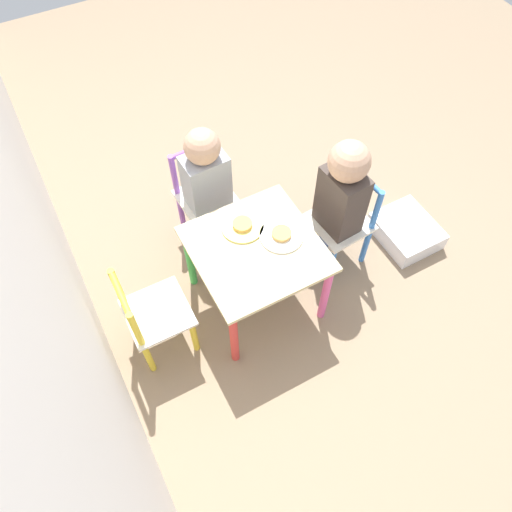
% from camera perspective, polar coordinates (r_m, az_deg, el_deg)
% --- Properties ---
extents(ground_plane, '(6.00, 6.00, 0.00)m').
position_cam_1_polar(ground_plane, '(2.43, 0.00, -4.78)').
color(ground_plane, '#8C755B').
extents(kids_table, '(0.52, 0.52, 0.43)m').
position_cam_1_polar(kids_table, '(2.13, 0.00, -0.08)').
color(kids_table, beige).
rests_on(kids_table, ground_plane).
extents(chair_purple, '(0.27, 0.27, 0.52)m').
position_cam_1_polar(chair_purple, '(2.48, -5.88, 6.66)').
color(chair_purple, silver).
rests_on(chair_purple, ground_plane).
extents(chair_blue, '(0.28, 0.28, 0.52)m').
position_cam_1_polar(chair_blue, '(2.41, 9.87, 3.83)').
color(chair_blue, silver).
rests_on(chair_blue, ground_plane).
extents(chair_yellow, '(0.26, 0.26, 0.52)m').
position_cam_1_polar(chair_yellow, '(2.15, -11.75, -6.68)').
color(chair_yellow, silver).
rests_on(chair_yellow, ground_plane).
extents(child_right, '(0.22, 0.21, 0.71)m').
position_cam_1_polar(child_right, '(2.32, -5.53, 8.46)').
color(child_right, '#38383D').
rests_on(child_right, ground_plane).
extents(child_front, '(0.21, 0.23, 0.77)m').
position_cam_1_polar(child_front, '(2.21, 9.48, 6.61)').
color(child_front, '#4C608E').
rests_on(child_front, ground_plane).
extents(plate_right, '(0.18, 0.18, 0.03)m').
position_cam_1_polar(plate_right, '(2.13, -1.56, 3.49)').
color(plate_right, '#EADB66').
rests_on(plate_right, kids_table).
extents(plate_front, '(0.19, 0.19, 0.03)m').
position_cam_1_polar(plate_front, '(2.10, 2.93, 2.42)').
color(plate_front, white).
rests_on(plate_front, kids_table).
extents(storage_bin, '(0.32, 0.27, 0.10)m').
position_cam_1_polar(storage_bin, '(2.71, 16.78, 2.76)').
color(storage_bin, silver).
rests_on(storage_bin, ground_plane).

